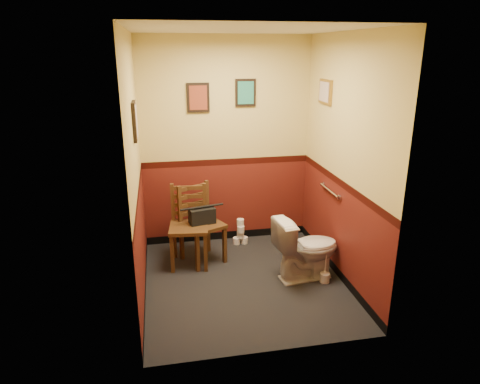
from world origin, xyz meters
TOP-DOWN VIEW (x-y plane):
  - floor at (0.00, 0.00)m, footprint 2.20×2.40m
  - ceiling at (0.00, 0.00)m, footprint 2.20×2.40m
  - wall_back at (0.00, 1.20)m, footprint 2.20×0.00m
  - wall_front at (0.00, -1.20)m, footprint 2.20×0.00m
  - wall_left at (-1.10, 0.00)m, footprint 0.00×2.40m
  - wall_right at (1.10, 0.00)m, footprint 0.00×2.40m
  - grab_bar at (1.07, 0.25)m, footprint 0.05×0.56m
  - framed_print_back_a at (-0.35, 1.18)m, footprint 0.28×0.04m
  - framed_print_back_b at (0.25, 1.18)m, footprint 0.26×0.04m
  - framed_print_left at (-1.08, 0.10)m, footprint 0.04×0.30m
  - framed_print_right at (1.08, 0.60)m, footprint 0.04×0.34m
  - toilet at (0.72, -0.02)m, footprint 0.80×0.51m
  - toilet_brush at (0.90, -0.17)m, footprint 0.11×0.11m
  - chair_left at (-0.56, 0.59)m, footprint 0.51×0.51m
  - chair_right at (-0.42, 0.65)m, footprint 0.60×0.60m
  - handbag at (-0.40, 0.61)m, footprint 0.33×0.22m
  - tp_stack at (0.15, 1.00)m, footprint 0.20×0.12m

SIDE VIEW (x-z plane):
  - floor at x=0.00m, z-range 0.00..0.00m
  - toilet_brush at x=0.90m, z-range -0.13..0.26m
  - tp_stack at x=0.15m, z-range -0.03..0.33m
  - toilet at x=0.72m, z-range 0.00..0.73m
  - chair_right at x=-0.42m, z-range 0.00..0.97m
  - chair_left at x=-0.56m, z-range 0.00..0.98m
  - handbag at x=-0.40m, z-range 0.49..0.72m
  - grab_bar at x=1.07m, z-range 0.92..0.98m
  - wall_back at x=0.00m, z-range 0.00..2.70m
  - wall_front at x=0.00m, z-range 0.00..2.70m
  - wall_left at x=-1.10m, z-range 0.00..2.70m
  - wall_right at x=1.10m, z-range 0.00..2.70m
  - framed_print_left at x=-1.08m, z-range 1.66..2.04m
  - framed_print_back_a at x=-0.35m, z-range 1.77..2.13m
  - framed_print_back_b at x=0.25m, z-range 1.83..2.17m
  - framed_print_right at x=1.08m, z-range 1.91..2.19m
  - ceiling at x=0.00m, z-range 2.70..2.70m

